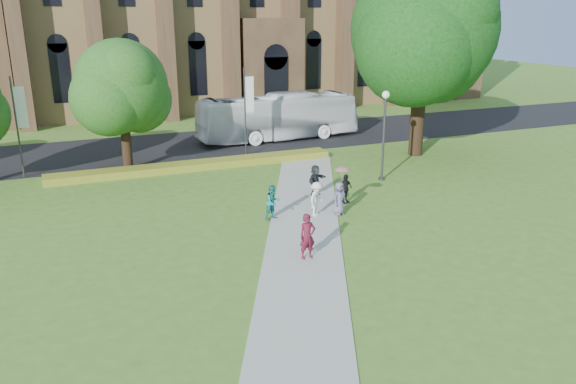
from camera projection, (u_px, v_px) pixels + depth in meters
name	position (u px, v px, depth m)	size (l,w,h in m)	color
ground	(313.00, 237.00, 24.68)	(160.00, 160.00, 0.00)	#457021
road	(200.00, 144.00, 42.26)	(160.00, 10.00, 0.02)	black
footpath	(304.00, 229.00, 25.56)	(3.20, 30.00, 0.04)	#B2B2A8
flower_hedge	(196.00, 165.00, 35.48)	(18.00, 1.40, 0.45)	gold
streetlamp	(384.00, 125.00, 32.16)	(0.44, 0.44, 5.24)	#38383D
large_tree	(424.00, 30.00, 36.61)	(9.60, 9.60, 13.20)	#332114
street_tree_1	(121.00, 86.00, 33.64)	(5.60, 5.60, 8.05)	#332114
banner_pole_0	(247.00, 107.00, 37.80)	(0.70, 0.10, 6.00)	#38383D
banner_pole_1	(18.00, 122.00, 32.64)	(0.70, 0.10, 6.00)	#38383D
tour_coach	(278.00, 117.00, 43.33)	(2.96, 12.66, 3.53)	silver
pedestrian_0	(307.00, 236.00, 22.18)	(0.68, 0.44, 1.86)	#591425
pedestrian_1	(273.00, 202.00, 26.47)	(0.82, 0.64, 1.69)	#187877
pedestrian_2	(317.00, 199.00, 26.94)	(1.09, 0.63, 1.68)	silver
pedestrian_3	(345.00, 189.00, 28.82)	(0.89, 0.37, 1.52)	black
pedestrian_4	(339.00, 198.00, 27.20)	(0.78, 0.51, 1.60)	slate
pedestrian_5	(315.00, 180.00, 29.98)	(1.56, 0.50, 1.68)	#26272D
parasol	(342.00, 175.00, 27.01)	(0.75, 0.75, 0.66)	#EDA7BF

